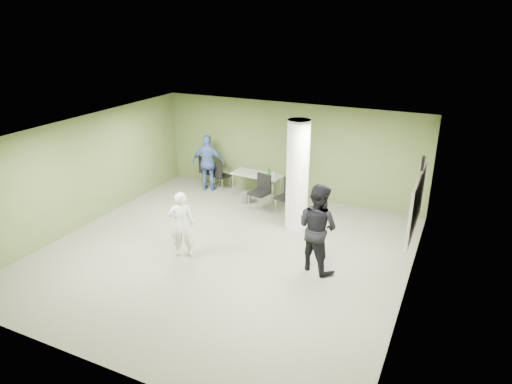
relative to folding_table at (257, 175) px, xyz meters
The scene contains 17 objects.
floor 3.63m from the folding_table, 77.30° to the right, with size 8.00×8.00×0.00m, color #555744.
ceiling 4.16m from the folding_table, 77.30° to the right, with size 8.00×8.00×0.00m, color white.
wall_back 1.20m from the folding_table, 33.59° to the left, with size 8.00×0.02×2.80m, color #4E5A2A.
wall_left 4.79m from the folding_table, 132.75° to the right, with size 0.02×8.00×2.80m, color #4E5A2A.
wall_right_cream 5.96m from the folding_table, 36.03° to the right, with size 0.02×8.00×2.80m, color beige.
column 2.43m from the folding_table, 39.66° to the right, with size 0.56×0.56×2.80m, color silver.
whiteboard 5.30m from the folding_table, 25.84° to the right, with size 0.05×2.30×1.30m.
wall_clock 5.50m from the folding_table, 25.83° to the right, with size 0.06×0.32×0.32m.
folding_table is the anchor object (origin of this frame).
wastebasket 0.77m from the folding_table, 98.67° to the right, with size 0.27×0.27×0.31m, color #4C4C4C.
chair_back_left 1.32m from the folding_table, behind, with size 0.52×0.52×0.85m.
chair_back_right 1.76m from the folding_table, behind, with size 0.60×0.60×1.01m.
chair_table_left 0.89m from the folding_table, 58.46° to the right, with size 0.60×0.60×0.99m.
chair_table_right 1.48m from the folding_table, 30.72° to the right, with size 0.60×0.60×0.97m.
woman_white 3.98m from the folding_table, 90.01° to the right, with size 0.56×0.37×1.55m, color silver.
man_black 4.36m from the folding_table, 48.17° to the right, with size 0.94×0.73×1.94m, color black.
man_blue 1.61m from the folding_table, behind, with size 1.03×0.43×1.75m, color #3B5794.
Camera 1 is at (4.61, -8.08, 5.14)m, focal length 32.00 mm.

